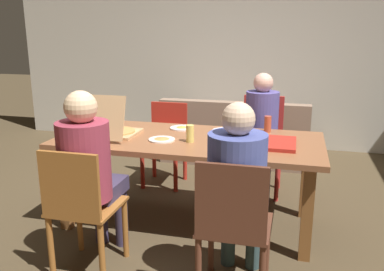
{
  "coord_description": "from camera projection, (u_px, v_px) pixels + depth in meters",
  "views": [
    {
      "loc": [
        0.84,
        -3.15,
        1.63
      ],
      "look_at": [
        0.0,
        0.1,
        0.75
      ],
      "focal_mm": 38.11,
      "sensor_mm": 36.0,
      "label": 1
    }
  ],
  "objects": [
    {
      "name": "chair_0",
      "position": [
        233.0,
        224.0,
        2.41
      ],
      "size": [
        0.43,
        0.43,
        0.92
      ],
      "color": "brown",
      "rests_on": "ground"
    },
    {
      "name": "pizza_box_1",
      "position": [
        114.0,
        130.0,
        3.43
      ],
      "size": [
        0.36,
        0.47,
        0.37
      ],
      "color": "tan",
      "rests_on": "dining_table"
    },
    {
      "name": "couch",
      "position": [
        236.0,
        138.0,
        5.22
      ],
      "size": [
        1.8,
        0.85,
        0.8
      ],
      "color": "#8E725D",
      "rests_on": "ground"
    },
    {
      "name": "chair_2",
      "position": [
        262.0,
        141.0,
        4.15
      ],
      "size": [
        0.43,
        0.41,
        0.98
      ],
      "color": "red",
      "rests_on": "ground"
    },
    {
      "name": "chair_3",
      "position": [
        166.0,
        140.0,
        4.39
      ],
      "size": [
        0.42,
        0.43,
        0.86
      ],
      "color": "#B5291D",
      "rests_on": "ground"
    },
    {
      "name": "drinking_glass_1",
      "position": [
        190.0,
        134.0,
        3.23
      ],
      "size": [
        0.06,
        0.06,
        0.14
      ],
      "primitive_type": "cylinder",
      "color": "#E0CC62",
      "rests_on": "dining_table"
    },
    {
      "name": "back_wall",
      "position": [
        238.0,
        48.0,
        5.7
      ],
      "size": [
        6.69,
        0.12,
        2.75
      ],
      "primitive_type": "cube",
      "color": "beige",
      "rests_on": "ground"
    },
    {
      "name": "person_0",
      "position": [
        238.0,
        182.0,
        2.49
      ],
      "size": [
        0.35,
        0.53,
        1.23
      ],
      "color": "#2F4445",
      "rests_on": "ground"
    },
    {
      "name": "pizza_box_0",
      "position": [
        269.0,
        143.0,
        3.18
      ],
      "size": [
        0.4,
        0.4,
        0.03
      ],
      "color": "#AE261C",
      "rests_on": "dining_table"
    },
    {
      "name": "ground_plane",
      "position": [
        189.0,
        222.0,
        3.56
      ],
      "size": [
        20.0,
        20.0,
        0.0
      ],
      "primitive_type": "plane",
      "color": "#493B26"
    },
    {
      "name": "person_2",
      "position": [
        261.0,
        126.0,
        3.96
      ],
      "size": [
        0.32,
        0.53,
        1.23
      ],
      "color": "#423543",
      "rests_on": "ground"
    },
    {
      "name": "plate_3",
      "position": [
        107.0,
        123.0,
        3.88
      ],
      "size": [
        0.21,
        0.21,
        0.01
      ],
      "color": "white",
      "rests_on": "dining_table"
    },
    {
      "name": "plate_0",
      "position": [
        162.0,
        139.0,
        3.3
      ],
      "size": [
        0.21,
        0.21,
        0.03
      ],
      "color": "white",
      "rests_on": "dining_table"
    },
    {
      "name": "plate_1",
      "position": [
        226.0,
        131.0,
        3.58
      ],
      "size": [
        0.26,
        0.26,
        0.03
      ],
      "color": "white",
      "rests_on": "dining_table"
    },
    {
      "name": "chair_1",
      "position": [
        81.0,
        206.0,
        2.68
      ],
      "size": [
        0.43,
        0.43,
        0.9
      ],
      "color": "#9E5F29",
      "rests_on": "ground"
    },
    {
      "name": "person_1",
      "position": [
        89.0,
        166.0,
        2.76
      ],
      "size": [
        0.35,
        0.56,
        1.26
      ],
      "color": "#3B324D",
      "rests_on": "ground"
    },
    {
      "name": "dining_table",
      "position": [
        189.0,
        148.0,
        3.39
      ],
      "size": [
        2.17,
        0.97,
        0.76
      ],
      "color": "brown",
      "rests_on": "ground"
    },
    {
      "name": "plate_2",
      "position": [
        182.0,
        128.0,
        3.69
      ],
      "size": [
        0.22,
        0.22,
        0.03
      ],
      "color": "white",
      "rests_on": "dining_table"
    },
    {
      "name": "drinking_glass_0",
      "position": [
        268.0,
        124.0,
        3.55
      ],
      "size": [
        0.06,
        0.06,
        0.14
      ],
      "primitive_type": "cylinder",
      "color": "#BA4C32",
      "rests_on": "dining_table"
    }
  ]
}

